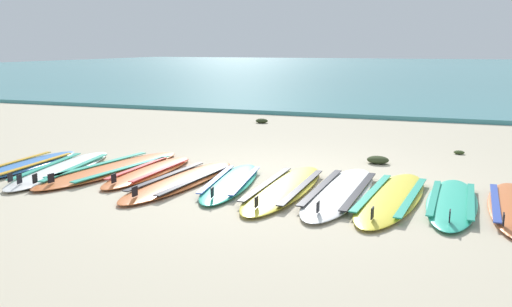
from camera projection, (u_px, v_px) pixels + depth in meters
name	position (u px, v px, depth m)	size (l,w,h in m)	color
ground_plane	(274.00, 182.00, 6.64)	(80.00, 80.00, 0.00)	#C1B599
sea	(420.00, 68.00, 40.21)	(80.00, 60.00, 0.10)	teal
surfboard_0	(26.00, 165.00, 7.45)	(0.60, 2.08, 0.18)	#3875CC
surfboard_1	(62.00, 169.00, 7.21)	(0.96, 2.45, 0.18)	white
surfboard_2	(112.00, 169.00, 7.23)	(1.07, 2.67, 0.18)	orange
surfboard_3	(149.00, 171.00, 7.07)	(0.55, 2.01, 0.18)	orange
surfboard_4	(181.00, 180.00, 6.59)	(0.81, 2.38, 0.18)	orange
surfboard_5	(231.00, 182.00, 6.50)	(0.76, 2.06, 0.18)	#2DB793
surfboard_6	(284.00, 188.00, 6.25)	(0.64, 2.38, 0.18)	yellow
surfboard_7	(340.00, 191.00, 6.10)	(0.71, 2.47, 0.18)	white
surfboard_8	(391.00, 197.00, 5.86)	(0.82, 2.43, 0.18)	yellow
surfboard_9	(452.00, 202.00, 5.68)	(0.59, 2.08, 0.18)	#2DB793
seaweed_clump_near_shoreline	(262.00, 121.00, 11.78)	(0.28, 0.22, 0.10)	#2D381E
seaweed_clump_mid_sand	(378.00, 160.00, 7.70)	(0.31, 0.25, 0.11)	#2D381E
seaweed_clump_by_the_boards	(459.00, 152.00, 8.38)	(0.16, 0.13, 0.06)	#384723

